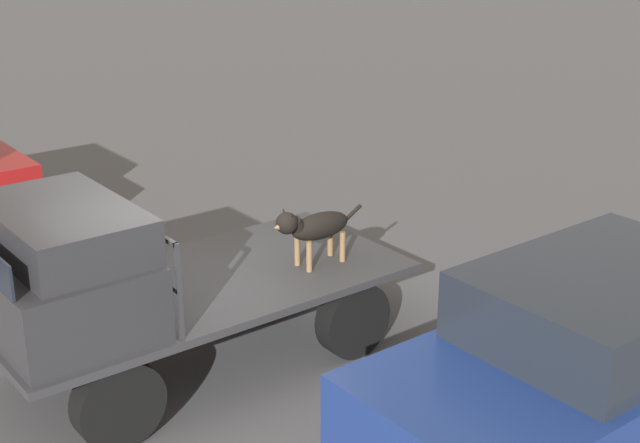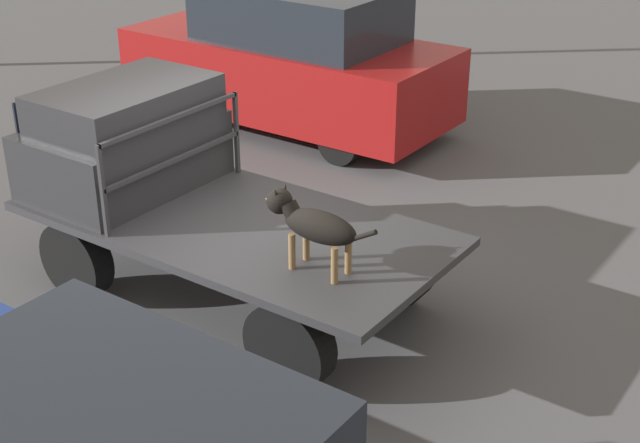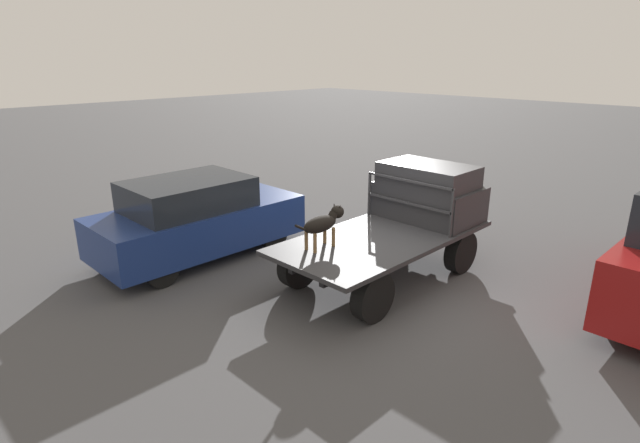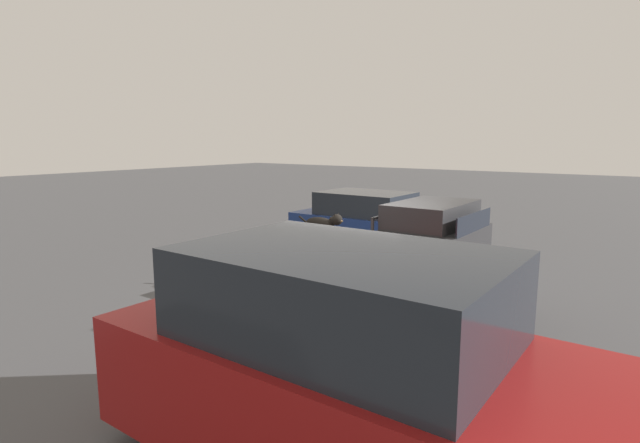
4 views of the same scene
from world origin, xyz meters
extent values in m
plane|color=#474749|center=(0.00, 0.00, 0.00)|extent=(80.00, 80.00, 0.00)
cylinder|color=black|center=(1.29, 0.84, 0.40)|extent=(0.80, 0.24, 0.80)
cylinder|color=black|center=(1.29, -0.84, 0.40)|extent=(0.80, 0.24, 0.80)
cylinder|color=black|center=(-1.29, 0.84, 0.40)|extent=(0.80, 0.24, 0.80)
cylinder|color=black|center=(-1.29, -0.84, 0.40)|extent=(0.80, 0.24, 0.80)
cube|color=black|center=(0.00, 0.35, 0.69)|extent=(3.83, 0.10, 0.18)
cube|color=black|center=(0.00, -0.35, 0.69)|extent=(3.83, 0.10, 0.18)
cube|color=#2D2D30|center=(0.00, 0.00, 0.82)|extent=(4.17, 2.00, 0.08)
cube|color=#28282B|center=(1.40, 0.00, 1.19)|extent=(1.27, 1.88, 0.67)
cube|color=#28282B|center=(1.31, 0.00, 1.73)|extent=(1.08, 1.73, 0.41)
cube|color=black|center=(2.02, 0.00, 1.67)|extent=(0.02, 1.54, 0.31)
cube|color=#2D2D30|center=(0.70, 0.92, 1.30)|extent=(0.04, 0.04, 0.88)
cube|color=#2D2D30|center=(0.70, -0.92, 1.30)|extent=(0.04, 0.04, 0.88)
cube|color=#2D2D30|center=(0.70, 0.00, 1.72)|extent=(0.04, 1.84, 0.04)
cube|color=#2D2D30|center=(0.70, 0.00, 1.30)|extent=(0.04, 1.84, 0.04)
cylinder|color=brown|center=(-1.04, 0.45, 1.02)|extent=(0.06, 0.06, 0.32)
cylinder|color=brown|center=(-1.04, 0.24, 1.02)|extent=(0.06, 0.06, 0.32)
cylinder|color=brown|center=(-1.47, 0.45, 1.02)|extent=(0.06, 0.06, 0.32)
cylinder|color=brown|center=(-1.47, 0.24, 1.02)|extent=(0.06, 0.06, 0.32)
ellipsoid|color=black|center=(-1.25, 0.34, 1.27)|extent=(0.70, 0.27, 0.27)
sphere|color=brown|center=(-1.06, 0.34, 1.22)|extent=(0.12, 0.12, 0.12)
cylinder|color=black|center=(-0.96, 0.34, 1.35)|extent=(0.19, 0.15, 0.18)
sphere|color=black|center=(-0.84, 0.34, 1.40)|extent=(0.22, 0.22, 0.22)
cone|color=brown|center=(-0.74, 0.34, 1.38)|extent=(0.12, 0.12, 0.12)
cone|color=black|center=(-0.85, 0.41, 1.49)|extent=(0.06, 0.08, 0.10)
cone|color=black|center=(-0.85, 0.28, 1.49)|extent=(0.06, 0.08, 0.10)
cylinder|color=black|center=(-1.65, 0.34, 1.30)|extent=(0.29, 0.04, 0.19)
cylinder|color=black|center=(-0.45, 2.54, 0.30)|extent=(0.60, 0.20, 0.60)
cylinder|color=black|center=(4.15, -3.51, 0.30)|extent=(0.60, 0.20, 0.60)
cylinder|color=black|center=(4.15, -5.23, 0.30)|extent=(0.60, 0.20, 0.60)
cylinder|color=black|center=(1.14, -3.51, 0.30)|extent=(0.60, 0.20, 0.60)
cylinder|color=black|center=(1.14, -5.23, 0.30)|extent=(0.60, 0.20, 0.60)
cube|color=maroon|center=(2.65, -4.37, 0.78)|extent=(4.86, 2.00, 1.05)
cube|color=#1E232B|center=(2.40, -4.37, 1.69)|extent=(2.67, 1.80, 0.76)
camera|label=1|loc=(3.94, 7.05, 4.48)|focal=50.00mm
camera|label=2|loc=(-5.02, 5.71, 4.48)|focal=50.00mm
camera|label=3|loc=(-6.69, -5.11, 3.89)|focal=28.00mm
camera|label=4|loc=(4.61, -7.77, 2.97)|focal=28.00mm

